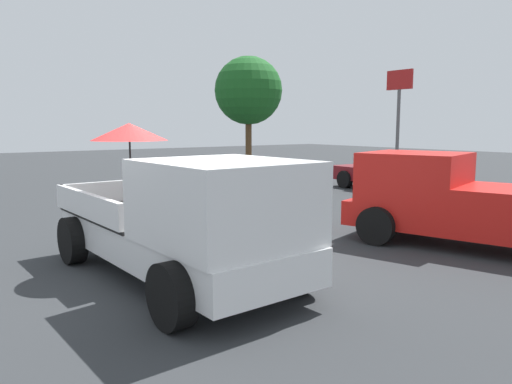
# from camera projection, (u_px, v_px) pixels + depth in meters

# --- Properties ---
(ground_plane) EXTENTS (80.00, 80.00, 0.00)m
(ground_plane) POSITION_uv_depth(u_px,v_px,m) (174.00, 277.00, 7.62)
(ground_plane) COLOR #2D3033
(pickup_truck_main) EXTENTS (5.10, 2.36, 2.39)m
(pickup_truck_main) POSITION_uv_depth(u_px,v_px,m) (187.00, 220.00, 7.13)
(pickup_truck_main) COLOR black
(pickup_truck_main) RESTS_ON ground
(pickup_truck_red) EXTENTS (5.11, 3.16, 1.80)m
(pickup_truck_red) POSITION_uv_depth(u_px,v_px,m) (464.00, 202.00, 9.45)
(pickup_truck_red) COLOR black
(pickup_truck_red) RESTS_ON ground
(parked_sedan_near) EXTENTS (4.38, 2.15, 1.33)m
(parked_sedan_near) POSITION_uv_depth(u_px,v_px,m) (390.00, 170.00, 17.67)
(parked_sedan_near) COLOR black
(parked_sedan_near) RESTS_ON ground
(motel_sign) EXTENTS (1.40, 0.16, 4.93)m
(motel_sign) POSITION_uv_depth(u_px,v_px,m) (399.00, 101.00, 22.93)
(motel_sign) COLOR #59595B
(motel_sign) RESTS_ON ground
(tree_by_lot) EXTENTS (3.47, 3.47, 5.87)m
(tree_by_lot) POSITION_uv_depth(u_px,v_px,m) (248.00, 91.00, 24.96)
(tree_by_lot) COLOR brown
(tree_by_lot) RESTS_ON ground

